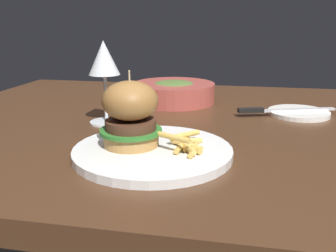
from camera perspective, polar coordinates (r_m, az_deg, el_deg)
name	(u,v)px	position (r m, az deg, el deg)	size (l,w,h in m)	color
dining_table	(200,156)	(0.86, 4.94, -4.54)	(1.31, 0.93, 0.74)	#472B19
main_plate	(153,152)	(0.62, -2.33, -3.92)	(0.26, 0.26, 0.01)	white
burger_sandwich	(130,114)	(0.62, -5.75, 1.89)	(0.10, 0.10, 0.13)	#B78447
fries_pile	(186,143)	(0.62, 2.76, -2.60)	(0.08, 0.10, 0.03)	#EABC5B
wine_glass	(104,63)	(0.80, -9.72, 9.50)	(0.07, 0.07, 0.18)	silver
bread_plate	(299,113)	(0.94, 19.27, 1.91)	(0.14, 0.14, 0.01)	white
table_knife	(278,110)	(0.91, 16.41, 2.36)	(0.23, 0.09, 0.01)	silver
soup_bowl	(174,92)	(1.02, 0.91, 5.25)	(0.22, 0.22, 0.06)	#B24C42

